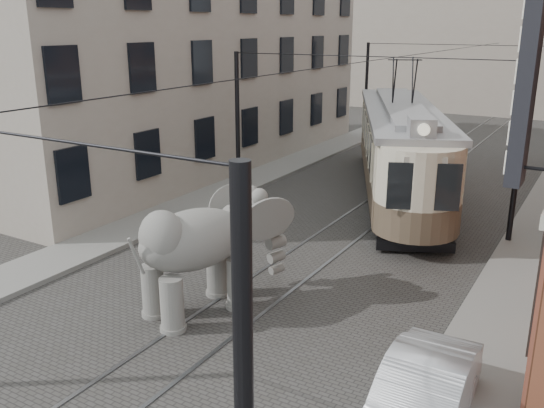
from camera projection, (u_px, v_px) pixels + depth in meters
The scene contains 10 objects.
ground at pixel (284, 275), 17.08m from camera, with size 120.00×120.00×0.00m, color #3C3937.
tram_rails at pixel (284, 274), 17.07m from camera, with size 1.54×80.00×0.02m, color slate, non-canonical shape.
sidewalk_right at pixel (499, 323), 14.14m from camera, with size 2.00×60.00×0.15m, color slate.
sidewalk_left at pixel (121, 234), 20.21m from camera, with size 2.00×60.00×0.15m, color slate.
stucco_building at pixel (192, 67), 29.18m from camera, with size 7.00×24.00×10.00m, color gray.
distant_block at pixel (524, 25), 47.92m from camera, with size 28.00×10.00×14.00m, color gray.
catenary at pixel (350, 144), 20.40m from camera, with size 11.00×30.20×6.00m, color black, non-canonical shape.
tram at pixel (401, 128), 24.45m from camera, with size 2.96×14.36×5.70m, color beige, non-canonical shape.
elephant at pixel (195, 257), 14.47m from camera, with size 2.70×4.90×3.00m, color slate, non-canonical shape.
parked_car at pixel (420, 401), 10.23m from camera, with size 1.46×4.14×1.37m, color #ABABAF.
Camera 1 is at (7.68, -13.70, 7.01)m, focal length 38.51 mm.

